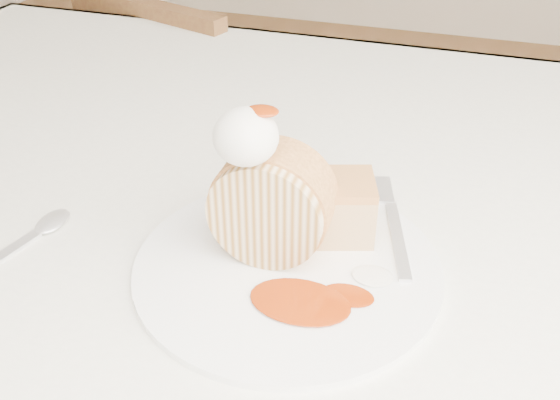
% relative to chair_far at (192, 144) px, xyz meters
% --- Properties ---
extents(table, '(1.40, 0.90, 0.75)m').
position_rel_chair_far_xyz_m(table, '(0.39, -0.55, 0.22)').
color(table, silver).
rests_on(table, ground).
extents(chair_far, '(0.46, 0.46, 0.78)m').
position_rel_chair_far_xyz_m(chair_far, '(0.00, 0.00, 0.00)').
color(chair_far, brown).
rests_on(chair_far, ground).
extents(plate, '(0.33, 0.33, 0.01)m').
position_rel_chair_far_xyz_m(plate, '(0.43, -0.69, 0.31)').
color(plate, white).
rests_on(plate, table).
extents(roulade_slice, '(0.10, 0.05, 0.10)m').
position_rel_chair_far_xyz_m(roulade_slice, '(0.41, -0.68, 0.36)').
color(roulade_slice, beige).
rests_on(roulade_slice, plate).
extents(cake_chunk, '(0.07, 0.07, 0.05)m').
position_rel_chair_far_xyz_m(cake_chunk, '(0.46, -0.63, 0.34)').
color(cake_chunk, tan).
rests_on(cake_chunk, plate).
extents(whipped_cream, '(0.05, 0.05, 0.04)m').
position_rel_chair_far_xyz_m(whipped_cream, '(0.40, -0.70, 0.43)').
color(whipped_cream, white).
rests_on(whipped_cream, roulade_slice).
extents(caramel_drizzle, '(0.03, 0.02, 0.01)m').
position_rel_chair_far_xyz_m(caramel_drizzle, '(0.41, -0.69, 0.46)').
color(caramel_drizzle, '#8E2905').
rests_on(caramel_drizzle, whipped_cream).
extents(caramel_pool, '(0.09, 0.08, 0.00)m').
position_rel_chair_far_xyz_m(caramel_pool, '(0.45, -0.73, 0.32)').
color(caramel_pool, '#8E2905').
rests_on(caramel_pool, plate).
extents(fork, '(0.06, 0.16, 0.00)m').
position_rel_chair_far_xyz_m(fork, '(0.52, -0.63, 0.32)').
color(fork, silver).
rests_on(fork, plate).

